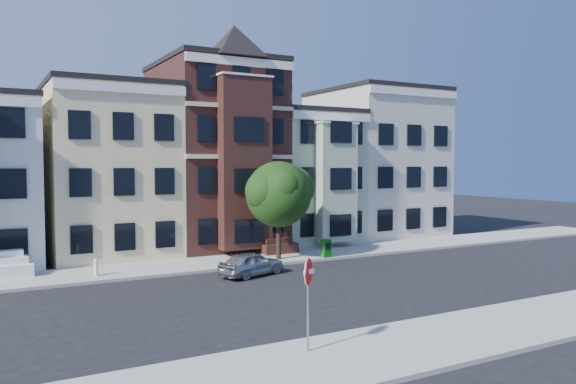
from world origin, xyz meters
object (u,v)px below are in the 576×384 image
street_tree (279,199)px  newspaper_box (326,248)px  fire_hydrant (96,269)px  stop_sign (308,298)px  parked_car (251,264)px

street_tree → newspaper_box: bearing=-16.8°
newspaper_box → fire_hydrant: size_ratio=1.58×
stop_sign → newspaper_box: bearing=33.4°
parked_car → fire_hydrant: size_ratio=5.48×
parked_car → stop_sign: stop_sign is taller
stop_sign → parked_car: bearing=50.8°
street_tree → fire_hydrant: bearing=179.3°
newspaper_box → fire_hydrant: bearing=176.7°
street_tree → newspaper_box: 4.05m
newspaper_box → fire_hydrant: 12.71m
fire_hydrant → stop_sign: bearing=-76.8°
street_tree → stop_sign: size_ratio=2.21×
fire_hydrant → stop_sign: (3.38, -14.34, 1.23)m
parked_car → stop_sign: 11.92m
parked_car → stop_sign: (-3.54, -11.33, 1.09)m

